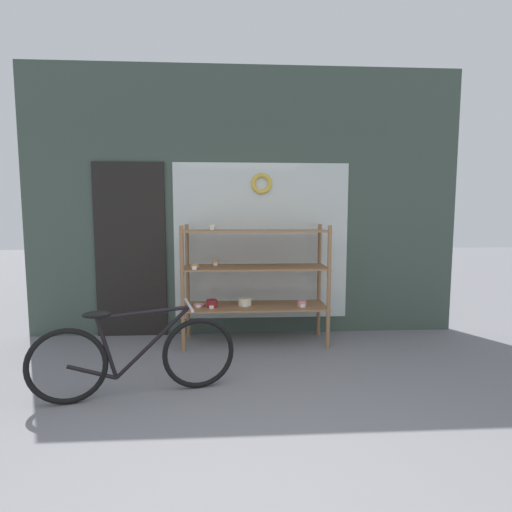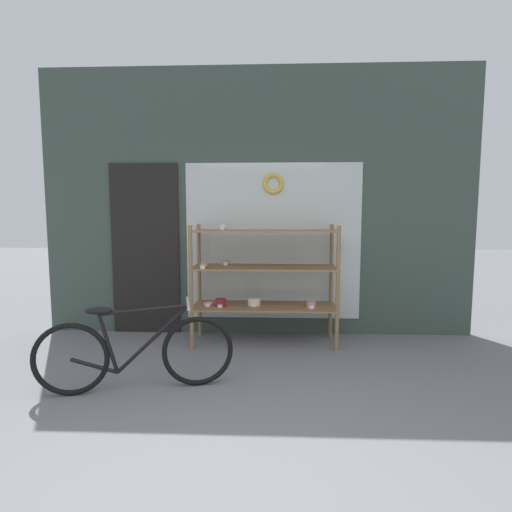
# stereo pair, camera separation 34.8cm
# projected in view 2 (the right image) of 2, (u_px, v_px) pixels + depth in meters

# --- Properties ---
(ground_plane) EXTENTS (30.00, 30.00, 0.00)m
(ground_plane) POSITION_uv_depth(u_px,v_px,m) (234.00, 497.00, 2.11)
(ground_plane) COLOR slate
(storefront_facade) EXTENTS (5.27, 0.13, 3.24)m
(storefront_facade) POSITION_uv_depth(u_px,v_px,m) (254.00, 207.00, 4.89)
(storefront_facade) COLOR #3D4C42
(storefront_facade) RESTS_ON ground_plane
(display_case) EXTENTS (1.64, 0.54, 1.37)m
(display_case) POSITION_uv_depth(u_px,v_px,m) (262.00, 273.00, 4.56)
(display_case) COLOR #8E6642
(display_case) RESTS_ON ground_plane
(bicycle) EXTENTS (1.61, 0.54, 0.74)m
(bicycle) POSITION_uv_depth(u_px,v_px,m) (135.00, 352.00, 3.35)
(bicycle) COLOR black
(bicycle) RESTS_ON ground_plane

